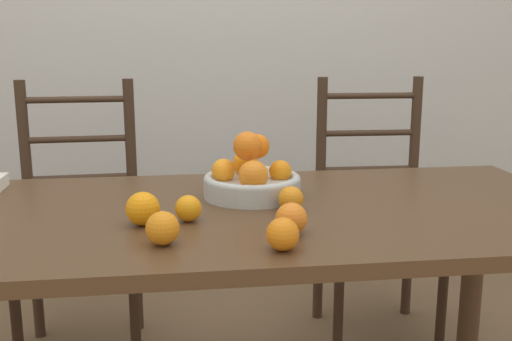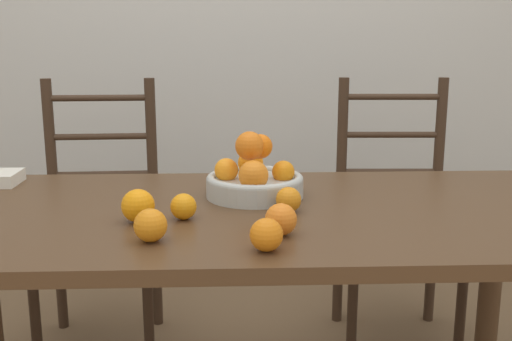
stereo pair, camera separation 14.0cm
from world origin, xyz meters
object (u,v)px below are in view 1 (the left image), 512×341
object	(u,v)px
fruit_bowl	(252,177)
chair_left	(79,226)
chair_right	(376,214)
orange_loose_3	(188,208)
orange_loose_0	(143,209)
orange_loose_4	(291,219)
orange_loose_1	(163,228)
orange_loose_5	(283,234)
orange_loose_2	(291,199)

from	to	relation	value
fruit_bowl	chair_left	bearing A→B (deg)	133.68
chair_left	chair_right	distance (m)	1.11
chair_right	orange_loose_3	bearing A→B (deg)	-130.99
orange_loose_0	chair_left	xyz separation A→B (m)	(-0.27, 0.79, -0.28)
orange_loose_0	chair_right	size ratio (longest dim) A/B	0.08
orange_loose_3	orange_loose_4	xyz separation A→B (m)	(0.22, -0.12, 0.00)
orange_loose_0	orange_loose_4	bearing A→B (deg)	-18.60
orange_loose_0	orange_loose_3	distance (m)	0.10
orange_loose_1	orange_loose_3	world-z (taller)	orange_loose_1
orange_loose_5	chair_left	size ratio (longest dim) A/B	0.07
orange_loose_3	chair_right	xyz separation A→B (m)	(0.73, 0.78, -0.27)
orange_loose_3	orange_loose_5	world-z (taller)	orange_loose_5
orange_loose_1	orange_loose_4	size ratio (longest dim) A/B	1.01
orange_loose_1	orange_loose_5	world-z (taller)	orange_loose_1
orange_loose_0	orange_loose_2	xyz separation A→B (m)	(0.35, 0.07, -0.01)
fruit_bowl	orange_loose_0	world-z (taller)	fruit_bowl
chair_right	orange_loose_1	bearing A→B (deg)	-127.89
orange_loose_3	orange_loose_5	xyz separation A→B (m)	(0.18, -0.22, 0.00)
fruit_bowl	orange_loose_2	bearing A→B (deg)	-62.56
orange_loose_2	orange_loose_0	bearing A→B (deg)	-169.48
orange_loose_5	chair_right	distance (m)	1.17
fruit_bowl	orange_loose_1	bearing A→B (deg)	-122.84
orange_loose_2	orange_loose_5	size ratio (longest dim) A/B	0.93
orange_loose_4	chair_right	xyz separation A→B (m)	(0.51, 0.90, -0.28)
fruit_bowl	orange_loose_3	world-z (taller)	fruit_bowl
orange_loose_0	orange_loose_5	bearing A→B (deg)	-36.00
orange_loose_0	orange_loose_3	size ratio (longest dim) A/B	1.25
orange_loose_0	orange_loose_5	world-z (taller)	orange_loose_0
fruit_bowl	orange_loose_2	world-z (taller)	fruit_bowl
orange_loose_1	orange_loose_4	world-z (taller)	same
fruit_bowl	orange_loose_1	xyz separation A→B (m)	(-0.23, -0.36, -0.02)
orange_loose_1	chair_right	bearing A→B (deg)	49.97
orange_loose_5	chair_left	bearing A→B (deg)	119.21
orange_loose_4	orange_loose_5	distance (m)	0.11
orange_loose_0	chair_left	world-z (taller)	chair_left
orange_loose_0	chair_right	world-z (taller)	chair_right
fruit_bowl	orange_loose_5	distance (m)	0.42
orange_loose_0	orange_loose_2	world-z (taller)	orange_loose_0
orange_loose_2	orange_loose_5	world-z (taller)	orange_loose_5
orange_loose_5	orange_loose_4	bearing A→B (deg)	69.50
orange_loose_3	chair_left	world-z (taller)	chair_left
fruit_bowl	orange_loose_4	world-z (taller)	fruit_bowl
orange_loose_2	orange_loose_4	size ratio (longest dim) A/B	0.90
orange_loose_1	orange_loose_5	xyz separation A→B (m)	(0.24, -0.07, -0.00)
orange_loose_5	orange_loose_2	bearing A→B (deg)	75.62
orange_loose_2	orange_loose_4	distance (m)	0.18
orange_loose_1	orange_loose_5	distance (m)	0.25
fruit_bowl	orange_loose_3	xyz separation A→B (m)	(-0.17, -0.20, -0.02)
orange_loose_3	orange_loose_5	distance (m)	0.29
fruit_bowl	chair_left	size ratio (longest dim) A/B	0.26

